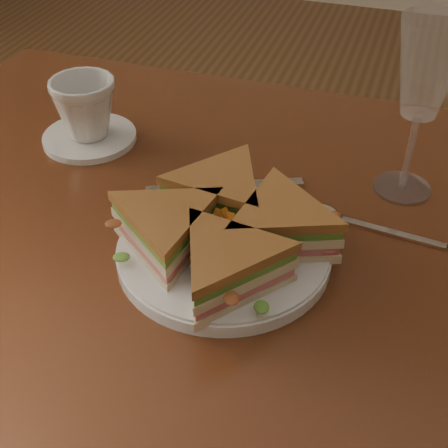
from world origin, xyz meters
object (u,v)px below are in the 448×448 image
Objects in this scene: plate at (224,252)px; knife at (220,187)px; wine_glass at (427,74)px; coffee_cup at (85,108)px; table at (267,290)px; spoon at (336,217)px; sandwich_wedges at (224,227)px; saucer at (90,137)px.

plate reaches higher than knife.
wine_glass is 0.48m from coffee_cup.
table is 5.94× the size of knife.
table is 12.52× the size of coffee_cup.
spoon is at bearing 35.49° from table.
sandwich_wedges is at bearing 116.57° from plate.
table is at bearing -138.14° from spoon.
saucer reaches higher than table.
saucer is at bearing 0.00° from coffee_cup.
sandwich_wedges is 0.15m from knife.
spoon reaches higher than knife.
sandwich_wedges reaches higher than table.
sandwich_wedges reaches higher than saucer.
spoon is 0.40m from coffee_cup.
spoon is (0.07, 0.05, 0.10)m from table.
wine_glass reaches higher than spoon.
wine_glass is (0.19, 0.21, 0.12)m from sandwich_wedges.
spoon is 0.40m from saucer.
plate reaches higher than saucer.
spoon and saucer have the same top height.
knife is 1.44× the size of saucer.
saucer is 0.05m from coffee_cup.
plate is 0.34m from saucer.
plate is 1.07× the size of wine_glass.
plate is (-0.04, -0.06, 0.11)m from table.
table is 5.08× the size of wine_glass.
saucer is (-0.39, 0.08, 0.00)m from spoon.
wine_glass is 2.46× the size of coffee_cup.
coffee_cup reaches higher than plate.
knife is (-0.09, 0.07, 0.10)m from table.
saucer is (-0.28, 0.19, -0.00)m from plate.
plate is 1.38× the size of spoon.
knife is 0.23m from saucer.
plate is 1.80× the size of saucer.
sandwich_wedges is 2.27× the size of saucer.
spoon is 0.91× the size of knife.
wine_glass is (0.19, 0.21, 0.16)m from plate.
spoon reaches higher than table.
wine_glass is at bearing -6.25° from knife.
wine_glass reaches higher than table.
coffee_cup is (-0.32, 0.13, 0.15)m from table.
plate is 1.25× the size of knife.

